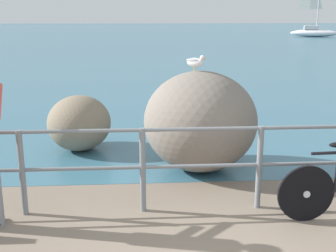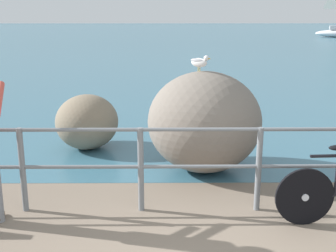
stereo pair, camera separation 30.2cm
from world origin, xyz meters
name	(u,v)px [view 2 (the right image)]	position (x,y,z in m)	size (l,w,h in m)	color
ground_plane	(172,59)	(0.00, 20.00, -0.05)	(120.00, 120.00, 0.10)	#756656
sea_surface	(168,33)	(0.00, 47.81, 0.00)	(120.00, 90.00, 0.01)	#38667A
promenade_railing	(200,159)	(0.00, 1.96, 0.64)	(9.76, 0.07, 1.02)	slate
breakwater_boulder_main	(204,122)	(0.17, 3.35, 0.74)	(1.67, 1.67, 1.48)	slate
breakwater_boulder_left	(87,122)	(-1.75, 4.44, 0.47)	(1.07, 1.16, 0.94)	#796B57
seagull	(199,62)	(0.08, 3.35, 1.62)	(0.31, 0.26, 0.23)	gold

